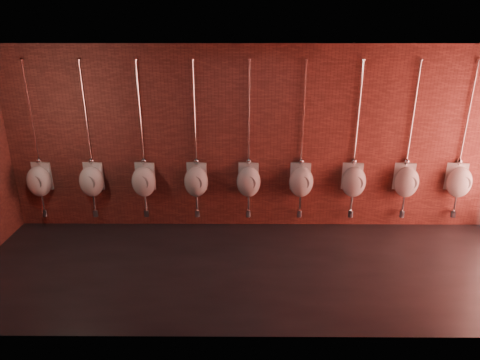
% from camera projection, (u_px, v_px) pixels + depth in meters
% --- Properties ---
extents(ground, '(8.50, 8.50, 0.00)m').
position_uv_depth(ground, '(255.00, 268.00, 6.52)').
color(ground, black).
rests_on(ground, ground).
extents(room_shell, '(8.54, 3.04, 3.22)m').
position_uv_depth(room_shell, '(256.00, 141.00, 5.81)').
color(room_shell, black).
rests_on(room_shell, ground).
extents(urinal_0, '(0.48, 0.44, 2.72)m').
position_uv_depth(urinal_0, '(39.00, 180.00, 7.48)').
color(urinal_0, white).
rests_on(urinal_0, ground).
extents(urinal_1, '(0.48, 0.44, 2.72)m').
position_uv_depth(urinal_1, '(92.00, 180.00, 7.47)').
color(urinal_1, white).
rests_on(urinal_1, ground).
extents(urinal_2, '(0.48, 0.44, 2.72)m').
position_uv_depth(urinal_2, '(144.00, 181.00, 7.47)').
color(urinal_2, white).
rests_on(urinal_2, ground).
extents(urinal_3, '(0.48, 0.44, 2.72)m').
position_uv_depth(urinal_3, '(196.00, 181.00, 7.46)').
color(urinal_3, white).
rests_on(urinal_3, ground).
extents(urinal_4, '(0.48, 0.44, 2.72)m').
position_uv_depth(urinal_4, '(249.00, 181.00, 7.46)').
color(urinal_4, white).
rests_on(urinal_4, ground).
extents(urinal_5, '(0.48, 0.44, 2.72)m').
position_uv_depth(urinal_5, '(301.00, 181.00, 7.45)').
color(urinal_5, white).
rests_on(urinal_5, ground).
extents(urinal_6, '(0.48, 0.44, 2.72)m').
position_uv_depth(urinal_6, '(354.00, 181.00, 7.45)').
color(urinal_6, white).
rests_on(urinal_6, ground).
extents(urinal_7, '(0.48, 0.44, 2.72)m').
position_uv_depth(urinal_7, '(406.00, 181.00, 7.44)').
color(urinal_7, white).
rests_on(urinal_7, ground).
extents(urinal_8, '(0.48, 0.44, 2.72)m').
position_uv_depth(urinal_8, '(459.00, 181.00, 7.44)').
color(urinal_8, white).
rests_on(urinal_8, ground).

